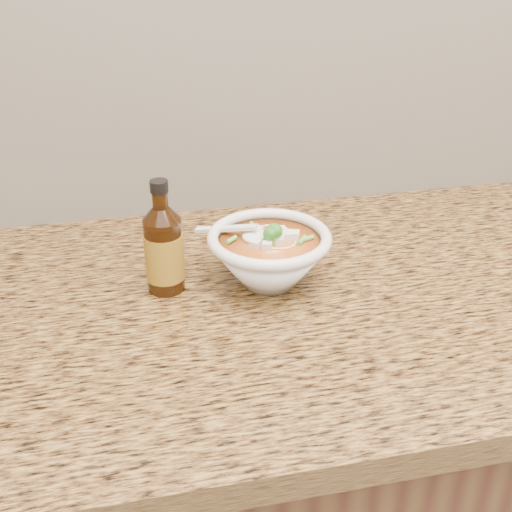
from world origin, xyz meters
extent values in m
cube|color=beige|center=(0.00, 1.99, 1.15)|extent=(4.00, 0.02, 0.50)
cube|color=#34190F|center=(0.00, 1.68, 0.43)|extent=(4.00, 0.65, 0.86)
cube|color=olive|center=(0.00, 1.68, 0.88)|extent=(4.00, 0.68, 0.04)
cylinder|color=silver|center=(-0.18, 1.70, 0.90)|extent=(0.08, 0.08, 0.01)
torus|color=silver|center=(-0.18, 1.70, 0.98)|extent=(0.18, 0.18, 0.02)
torus|color=beige|center=(-0.17, 1.69, 0.97)|extent=(0.07, 0.07, 0.00)
torus|color=beige|center=(-0.17, 1.72, 0.97)|extent=(0.09, 0.09, 0.00)
torus|color=beige|center=(-0.16, 1.70, 0.97)|extent=(0.10, 0.10, 0.00)
torus|color=beige|center=(-0.16, 1.70, 0.96)|extent=(0.07, 0.07, 0.00)
torus|color=beige|center=(-0.17, 1.72, 0.96)|extent=(0.08, 0.08, 0.00)
torus|color=beige|center=(-0.17, 1.71, 0.96)|extent=(0.07, 0.07, 0.00)
cube|color=silver|center=(-0.19, 1.66, 0.97)|extent=(0.02, 0.02, 0.02)
cube|color=silver|center=(-0.21, 1.73, 0.97)|extent=(0.02, 0.02, 0.02)
cube|color=silver|center=(-0.20, 1.66, 0.97)|extent=(0.02, 0.02, 0.01)
cube|color=silver|center=(-0.20, 1.69, 0.97)|extent=(0.02, 0.02, 0.01)
cube|color=silver|center=(-0.20, 1.73, 0.97)|extent=(0.01, 0.01, 0.01)
cube|color=silver|center=(-0.16, 1.72, 0.97)|extent=(0.02, 0.02, 0.02)
cube|color=silver|center=(-0.15, 1.71, 0.97)|extent=(0.02, 0.02, 0.01)
cube|color=silver|center=(-0.21, 1.70, 0.97)|extent=(0.02, 0.02, 0.02)
cube|color=silver|center=(-0.21, 1.71, 0.97)|extent=(0.02, 0.02, 0.01)
cube|color=silver|center=(-0.18, 1.67, 0.97)|extent=(0.02, 0.02, 0.02)
ellipsoid|color=#196014|center=(-0.17, 1.69, 0.99)|extent=(0.03, 0.03, 0.03)
cylinder|color=#60B445|center=(-0.22, 1.70, 0.97)|extent=(0.01, 0.02, 0.01)
cylinder|color=#60B445|center=(-0.21, 1.70, 0.97)|extent=(0.02, 0.02, 0.01)
cylinder|color=#60B445|center=(-0.18, 1.68, 0.97)|extent=(0.01, 0.02, 0.01)
cylinder|color=#60B445|center=(-0.15, 1.69, 0.97)|extent=(0.02, 0.02, 0.01)
cylinder|color=#60B445|center=(-0.22, 1.68, 0.97)|extent=(0.01, 0.02, 0.01)
cylinder|color=#60B445|center=(-0.16, 1.73, 0.97)|extent=(0.01, 0.02, 0.01)
ellipsoid|color=silver|center=(-0.19, 1.71, 0.97)|extent=(0.04, 0.04, 0.02)
cube|color=silver|center=(-0.23, 1.74, 0.98)|extent=(0.09, 0.06, 0.03)
cylinder|color=#3A1C07|center=(-0.33, 1.72, 0.96)|extent=(0.06, 0.06, 0.11)
cylinder|color=#3A1C07|center=(-0.33, 1.72, 1.04)|extent=(0.02, 0.02, 0.02)
cylinder|color=black|center=(-0.33, 1.72, 1.06)|extent=(0.03, 0.03, 0.02)
cylinder|color=red|center=(-0.33, 1.72, 0.95)|extent=(0.06, 0.06, 0.07)
camera|label=1|loc=(-0.37, 0.90, 1.40)|focal=45.00mm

